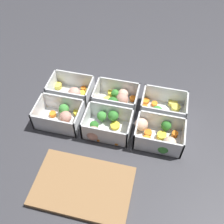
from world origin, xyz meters
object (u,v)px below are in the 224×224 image
object	(u,v)px
container_far_left	(158,136)
container_near_center	(114,100)
container_far_right	(61,116)
container_far_center	(105,125)
container_near_right	(71,93)
container_near_left	(162,108)

from	to	relation	value
container_far_left	container_near_center	bearing A→B (deg)	-34.61
container_far_right	container_far_center	bearing A→B (deg)	177.21
container_near_right	container_far_right	world-z (taller)	same
container_near_left	container_far_center	xyz separation A→B (m)	(0.18, 0.12, 0.00)
container_near_left	container_near_center	bearing A→B (deg)	0.80
container_near_left	container_far_left	world-z (taller)	same
container_near_right	container_far_left	world-z (taller)	same
container_near_right	container_far_center	distance (m)	0.20
container_near_left	container_far_center	size ratio (longest dim) A/B	1.05
container_far_center	container_far_right	bearing A→B (deg)	-2.79
container_near_center	container_far_left	bearing A→B (deg)	145.39
container_near_left	container_far_left	bearing A→B (deg)	90.72
container_near_left	container_far_left	xyz separation A→B (m)	(-0.00, 0.12, 0.00)
container_near_left	container_near_right	xyz separation A→B (m)	(0.34, 0.01, 0.00)
container_near_center	container_near_left	bearing A→B (deg)	-179.20
container_near_right	container_far_left	xyz separation A→B (m)	(-0.34, 0.12, 0.00)
container_near_center	container_near_right	distance (m)	0.16
container_near_center	container_far_right	distance (m)	0.20
container_far_left	container_far_center	xyz separation A→B (m)	(0.18, 0.00, 0.00)
container_near_center	container_far_left	xyz separation A→B (m)	(-0.17, 0.12, 0.00)
container_near_right	container_far_center	world-z (taller)	same
container_near_left	container_far_center	world-z (taller)	same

